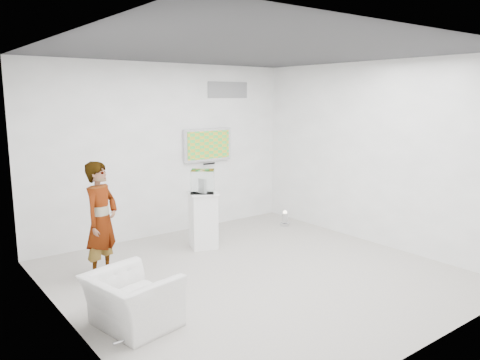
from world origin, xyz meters
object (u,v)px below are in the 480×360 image
Objects in this scene: armchair at (132,300)px; floor_uplight at (285,219)px; person at (101,221)px; pedestal at (203,220)px; tv at (207,145)px.

armchair is 3.18× the size of floor_uplight.
person is 1.84m from pedestal.
armchair is 0.98× the size of pedestal.
person reaches higher than pedestal.
tv is at bearing 52.97° from pedestal.
tv is 1.10× the size of pedestal.
armchair is (-0.27, -1.51, -0.51)m from person.
floor_uplight is (1.93, 0.14, -0.32)m from pedestal.
person reaches higher than armchair.
pedestal is (1.79, 0.28, -0.34)m from person.
armchair is at bearing -139.05° from pedestal.
pedestal is 3.24× the size of floor_uplight.
pedestal is (-0.77, -1.02, -1.09)m from tv.
floor_uplight is at bearing -75.18° from armchair.
tv is at bearing -7.78° from person.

